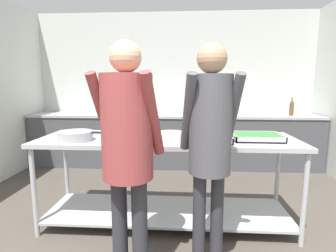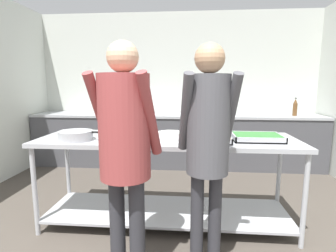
% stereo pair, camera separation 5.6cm
% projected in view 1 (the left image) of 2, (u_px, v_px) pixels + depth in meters
% --- Properties ---
extents(wall_rear, '(5.02, 0.06, 2.65)m').
position_uv_depth(wall_rear, '(174.00, 88.00, 4.76)').
color(wall_rear, silver).
rests_on(wall_rear, ground_plane).
extents(back_counter, '(4.86, 0.65, 0.90)m').
position_uv_depth(back_counter, '(173.00, 140.00, 4.54)').
color(back_counter, '#4C4C51').
rests_on(back_counter, ground_plane).
extents(serving_counter, '(2.49, 0.76, 0.88)m').
position_uv_depth(serving_counter, '(167.00, 166.00, 2.60)').
color(serving_counter, '#ADAFB5').
rests_on(serving_counter, ground_plane).
extents(sauce_pan, '(0.46, 0.32, 0.09)m').
position_uv_depth(sauce_pan, '(76.00, 135.00, 2.42)').
color(sauce_pan, '#ADAFB5').
rests_on(sauce_pan, serving_counter).
extents(serving_tray_vegetables, '(0.46, 0.30, 0.05)m').
position_uv_depth(serving_tray_vegetables, '(134.00, 133.00, 2.67)').
color(serving_tray_vegetables, '#ADAFB5').
rests_on(serving_tray_vegetables, serving_counter).
extents(plate_stack, '(0.25, 0.25, 0.07)m').
position_uv_depth(plate_stack, '(171.00, 136.00, 2.47)').
color(plate_stack, white).
rests_on(plate_stack, serving_counter).
extents(serving_tray_roast, '(0.39, 0.33, 0.05)m').
position_uv_depth(serving_tray_roast, '(209.00, 138.00, 2.41)').
color(serving_tray_roast, '#ADAFB5').
rests_on(serving_tray_roast, serving_counter).
extents(serving_tray_greens, '(0.44, 0.34, 0.05)m').
position_uv_depth(serving_tray_greens, '(257.00, 137.00, 2.47)').
color(serving_tray_greens, '#ADAFB5').
rests_on(serving_tray_greens, serving_counter).
extents(guest_serving_left, '(0.50, 0.41, 1.68)m').
position_uv_depth(guest_serving_left, '(127.00, 138.00, 1.77)').
color(guest_serving_left, '#2D2D33').
rests_on(guest_serving_left, ground_plane).
extents(guest_serving_right, '(0.44, 0.38, 1.68)m').
position_uv_depth(guest_serving_right, '(210.00, 133.00, 1.87)').
color(guest_serving_right, '#2D2D33').
rests_on(guest_serving_right, ground_plane).
extents(water_bottle, '(0.07, 0.07, 0.29)m').
position_uv_depth(water_bottle, '(292.00, 107.00, 4.26)').
color(water_bottle, brown).
rests_on(water_bottle, back_counter).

